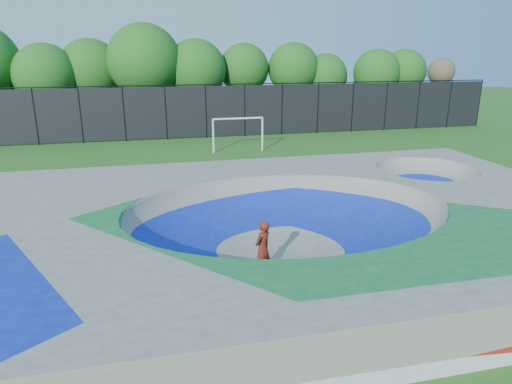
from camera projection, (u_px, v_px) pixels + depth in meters
ground at (288, 247)px, 15.65m from camera, size 120.00×120.00×0.00m
skate_deck at (288, 227)px, 15.43m from camera, size 22.00×14.00×1.50m
skater at (263, 249)px, 13.45m from camera, size 0.75×0.71×1.71m
skateboard at (263, 274)px, 13.70m from camera, size 0.77×0.63×0.05m
soccer_goal at (238, 128)px, 29.89m from camera, size 3.42×0.12×2.26m
fence at (206, 110)px, 34.53m from camera, size 48.09×0.09×4.04m
treeline at (145, 69)px, 37.62m from camera, size 51.69×6.94×8.60m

